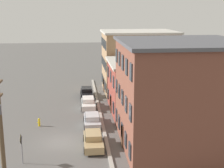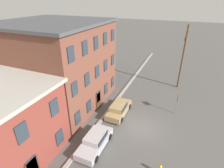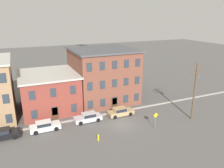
{
  "view_description": "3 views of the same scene",
  "coord_description": "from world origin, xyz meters",
  "px_view_note": "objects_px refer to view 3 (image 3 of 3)",
  "views": [
    {
      "loc": [
        29.64,
        1.88,
        12.97
      ],
      "look_at": [
        1.45,
        4.98,
        6.25
      ],
      "focal_mm": 50.0,
      "sensor_mm": 36.0,
      "label": 1
    },
    {
      "loc": [
        -14.8,
        -2.89,
        12.67
      ],
      "look_at": [
        -0.75,
        3.09,
        5.04
      ],
      "focal_mm": 28.0,
      "sensor_mm": 36.0,
      "label": 2
    },
    {
      "loc": [
        -13.64,
        -27.48,
        16.33
      ],
      "look_at": [
        0.23,
        3.98,
        5.56
      ],
      "focal_mm": 35.0,
      "sensor_mm": 36.0,
      "label": 3
    }
  ],
  "objects_px": {
    "car_black": "(3,134)",
    "car_white": "(45,126)",
    "car_silver": "(88,117)",
    "fire_hydrant": "(98,137)",
    "utility_pole": "(195,89)",
    "car_tan": "(120,111)",
    "caution_sign": "(155,118)"
  },
  "relations": [
    {
      "from": "car_black",
      "to": "car_white",
      "type": "distance_m",
      "value": 5.63
    },
    {
      "from": "car_silver",
      "to": "fire_hydrant",
      "type": "relative_size",
      "value": 4.58
    },
    {
      "from": "car_silver",
      "to": "utility_pole",
      "type": "xyz_separation_m",
      "value": [
        15.91,
        -6.1,
        4.53
      ]
    },
    {
      "from": "car_tan",
      "to": "utility_pole",
      "type": "bearing_deg",
      "value": -30.17
    },
    {
      "from": "fire_hydrant",
      "to": "caution_sign",
      "type": "bearing_deg",
      "value": -2.42
    },
    {
      "from": "car_white",
      "to": "caution_sign",
      "type": "bearing_deg",
      "value": -22.19
    },
    {
      "from": "car_black",
      "to": "utility_pole",
      "type": "xyz_separation_m",
      "value": [
        28.37,
        -5.86,
        4.53
      ]
    },
    {
      "from": "car_black",
      "to": "car_silver",
      "type": "relative_size",
      "value": 1.0
    },
    {
      "from": "car_white",
      "to": "fire_hydrant",
      "type": "distance_m",
      "value": 8.6
    },
    {
      "from": "car_tan",
      "to": "fire_hydrant",
      "type": "xyz_separation_m",
      "value": [
        -6.2,
        -5.9,
        -0.27
      ]
    },
    {
      "from": "caution_sign",
      "to": "utility_pole",
      "type": "bearing_deg",
      "value": 2.49
    },
    {
      "from": "car_white",
      "to": "car_black",
      "type": "bearing_deg",
      "value": -179.61
    },
    {
      "from": "caution_sign",
      "to": "utility_pole",
      "type": "xyz_separation_m",
      "value": [
        7.47,
        0.33,
        3.47
      ]
    },
    {
      "from": "car_black",
      "to": "car_silver",
      "type": "distance_m",
      "value": 12.46
    },
    {
      "from": "car_black",
      "to": "utility_pole",
      "type": "height_order",
      "value": "utility_pole"
    },
    {
      "from": "car_black",
      "to": "fire_hydrant",
      "type": "distance_m",
      "value": 13.27
    },
    {
      "from": "car_silver",
      "to": "car_tan",
      "type": "height_order",
      "value": "same"
    },
    {
      "from": "car_white",
      "to": "utility_pole",
      "type": "distance_m",
      "value": 23.92
    },
    {
      "from": "car_black",
      "to": "caution_sign",
      "type": "height_order",
      "value": "caution_sign"
    },
    {
      "from": "car_silver",
      "to": "car_black",
      "type": "bearing_deg",
      "value": -178.89
    },
    {
      "from": "car_white",
      "to": "car_tan",
      "type": "distance_m",
      "value": 12.5
    },
    {
      "from": "car_black",
      "to": "utility_pole",
      "type": "relative_size",
      "value": 0.47
    },
    {
      "from": "caution_sign",
      "to": "utility_pole",
      "type": "relative_size",
      "value": 0.29
    },
    {
      "from": "car_black",
      "to": "caution_sign",
      "type": "bearing_deg",
      "value": -16.5
    },
    {
      "from": "car_black",
      "to": "utility_pole",
      "type": "distance_m",
      "value": 29.32
    },
    {
      "from": "car_white",
      "to": "caution_sign",
      "type": "relative_size",
      "value": 1.62
    },
    {
      "from": "car_white",
      "to": "car_silver",
      "type": "bearing_deg",
      "value": 1.7
    },
    {
      "from": "car_silver",
      "to": "caution_sign",
      "type": "relative_size",
      "value": 1.62
    },
    {
      "from": "car_white",
      "to": "fire_hydrant",
      "type": "xyz_separation_m",
      "value": [
        6.3,
        -5.85,
        -0.27
      ]
    },
    {
      "from": "fire_hydrant",
      "to": "car_black",
      "type": "bearing_deg",
      "value": 154.04
    },
    {
      "from": "car_silver",
      "to": "fire_hydrant",
      "type": "xyz_separation_m",
      "value": [
        -0.52,
        -6.05,
        -0.27
      ]
    },
    {
      "from": "fire_hydrant",
      "to": "car_tan",
      "type": "bearing_deg",
      "value": 43.58
    }
  ]
}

